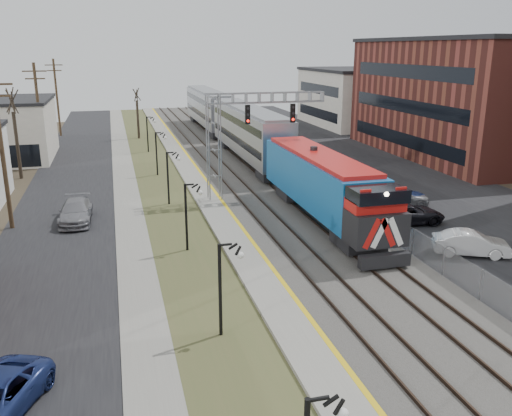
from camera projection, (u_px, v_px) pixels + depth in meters
name	position (u px, v px, depth m)	size (l,w,h in m)	color
street_west	(70.00, 188.00, 45.34)	(7.00, 120.00, 0.04)	black
sidewalk	(125.00, 185.00, 46.43)	(2.00, 120.00, 0.08)	gray
grass_median	(161.00, 183.00, 47.17)	(4.00, 120.00, 0.06)	#474F2A
platform	(195.00, 180.00, 47.88)	(2.00, 120.00, 0.24)	gray
ballast_bed	(250.00, 177.00, 49.11)	(8.00, 120.00, 0.20)	#595651
parking_lot	(370.00, 170.00, 52.07)	(16.00, 120.00, 0.04)	black
platform_edge	(205.00, 178.00, 48.06)	(0.24, 120.00, 0.01)	gold
track_near	(228.00, 176.00, 48.57)	(1.58, 120.00, 0.15)	#2D2119
track_far	(265.00, 174.00, 49.42)	(1.58, 120.00, 0.15)	#2D2119
train	(240.00, 130.00, 58.02)	(3.00, 63.05, 5.33)	#145EA3
signal_gantry	(236.00, 128.00, 40.37)	(9.00, 1.07, 8.15)	gray
lampposts	(186.00, 217.00, 31.11)	(0.14, 62.14, 4.00)	black
utility_poles	(2.00, 153.00, 33.92)	(0.28, 80.28, 10.00)	#4C3823
fence	(294.00, 167.00, 49.94)	(0.04, 120.00, 1.60)	gray
bare_trees	(56.00, 149.00, 47.92)	(12.30, 42.30, 5.95)	#382D23
car_lot_b	(471.00, 244.00, 30.52)	(1.46, 4.17, 1.37)	silver
car_lot_c	(407.00, 214.00, 36.09)	(2.25, 4.89, 1.36)	black
car_lot_d	(391.00, 196.00, 39.86)	(2.29, 5.62, 1.63)	navy
car_lot_e	(396.00, 198.00, 39.55)	(1.92, 4.77, 1.63)	gray
car_lot_f	(358.00, 174.00, 47.41)	(1.47, 4.21, 1.39)	#0B3A1D
car_street_b	(76.00, 212.00, 36.36)	(2.03, 5.00, 1.45)	gray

